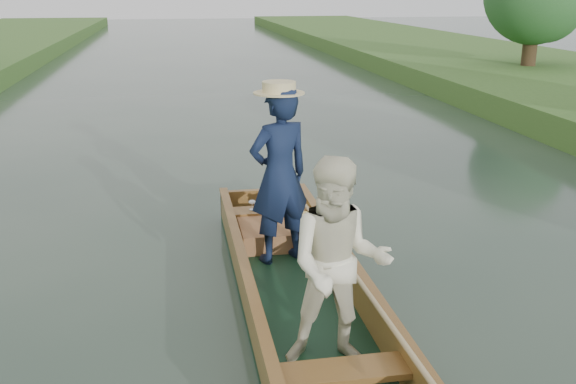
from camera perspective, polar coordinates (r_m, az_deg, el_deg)
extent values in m
plane|color=#283D30|center=(6.25, 0.99, -10.00)|extent=(120.00, 120.00, 0.00)
cylinder|color=#47331E|center=(21.52, 20.70, 12.00)|extent=(0.44, 0.44, 2.35)
sphere|color=#225421|center=(22.02, 22.03, 15.04)|extent=(2.20, 2.20, 2.20)
cube|color=black|center=(6.23, 0.99, -9.67)|extent=(1.10, 5.00, 0.08)
cube|color=brown|center=(6.07, -3.78, -8.37)|extent=(0.08, 5.00, 0.32)
cube|color=brown|center=(6.25, 5.63, -7.62)|extent=(0.08, 5.00, 0.32)
cube|color=brown|center=(8.39, -2.25, -0.81)|extent=(1.10, 0.08, 0.32)
cube|color=brown|center=(5.99, -3.81, -6.82)|extent=(0.10, 5.00, 0.04)
cube|color=brown|center=(6.18, 5.68, -6.11)|extent=(0.10, 5.00, 0.04)
cube|color=brown|center=(7.85, -1.68, -1.68)|extent=(0.94, 0.30, 0.05)
cube|color=brown|center=(4.75, 4.88, -15.60)|extent=(0.94, 0.30, 0.05)
imported|color=#121C38|center=(6.71, -0.77, 1.44)|extent=(0.81, 0.67, 1.89)
cylinder|color=beige|center=(6.51, -0.81, 9.10)|extent=(0.52, 0.52, 0.12)
imported|color=#F0EACB|center=(4.87, 4.53, -6.47)|extent=(0.92, 0.78, 1.67)
cube|color=#AF5838|center=(7.51, -1.12, -3.48)|extent=(0.85, 0.90, 0.22)
sphere|color=tan|center=(7.39, 0.92, -2.12)|extent=(0.18, 0.18, 0.18)
sphere|color=tan|center=(7.33, 0.94, -1.15)|extent=(0.13, 0.13, 0.13)
sphere|color=tan|center=(7.31, 0.56, -0.74)|extent=(0.05, 0.05, 0.05)
sphere|color=tan|center=(7.33, 1.32, -0.70)|extent=(0.05, 0.05, 0.05)
sphere|color=tan|center=(7.29, 1.02, -1.39)|extent=(0.05, 0.05, 0.05)
sphere|color=tan|center=(7.35, 0.33, -2.01)|extent=(0.06, 0.06, 0.06)
sphere|color=tan|center=(7.38, 1.57, -1.93)|extent=(0.06, 0.06, 0.06)
sphere|color=tan|center=(7.38, 0.62, -2.77)|extent=(0.07, 0.07, 0.07)
sphere|color=tan|center=(7.40, 1.30, -2.73)|extent=(0.07, 0.07, 0.07)
cylinder|color=silver|center=(7.81, -3.20, -1.56)|extent=(0.07, 0.07, 0.01)
cylinder|color=silver|center=(7.80, -3.20, -1.28)|extent=(0.01, 0.01, 0.08)
ellipsoid|color=silver|center=(7.78, -3.21, -0.90)|extent=(0.09, 0.09, 0.05)
cylinder|color=tan|center=(5.82, 5.90, -7.22)|extent=(0.04, 4.24, 0.19)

